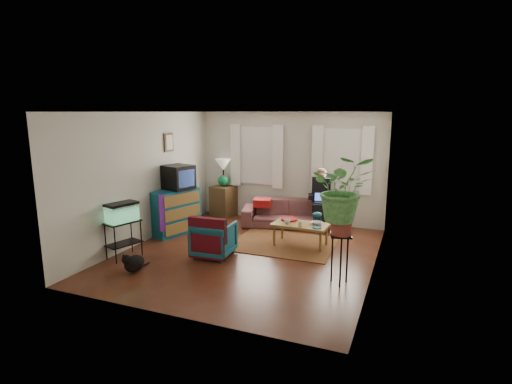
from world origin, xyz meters
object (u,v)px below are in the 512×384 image
at_px(sofa, 288,209).
at_px(aquarium_stand, 124,240).
at_px(coffee_table, 300,235).
at_px(side_table, 224,201).
at_px(armchair, 214,237).
at_px(plant_stand, 340,259).
at_px(dresser, 174,211).

distance_m(sofa, aquarium_stand, 3.74).
distance_m(sofa, coffee_table, 1.40).
relative_size(sofa, side_table, 2.69).
xyz_separation_m(armchair, plant_stand, (2.36, -0.38, 0.05)).
xyz_separation_m(sofa, coffee_table, (0.65, -1.23, -0.18)).
xyz_separation_m(dresser, aquarium_stand, (-0.01, -1.63, -0.15)).
bearing_deg(armchair, aquarium_stand, 22.62).
relative_size(coffee_table, plant_stand, 1.36).
bearing_deg(side_table, dresser, -101.23).
bearing_deg(armchair, coffee_table, -142.14).
bearing_deg(aquarium_stand, side_table, 100.63).
bearing_deg(sofa, side_table, 156.71).
bearing_deg(aquarium_stand, dresser, 106.25).
relative_size(sofa, coffee_table, 1.92).
distance_m(side_table, dresser, 1.75).
xyz_separation_m(dresser, plant_stand, (3.81, -1.31, -0.09)).
bearing_deg(coffee_table, aquarium_stand, -143.52).
distance_m(sofa, armchair, 2.47).
height_order(sofa, dresser, dresser).
relative_size(aquarium_stand, plant_stand, 0.86).
distance_m(sofa, side_table, 1.80).
bearing_deg(side_table, aquarium_stand, -95.98).
xyz_separation_m(side_table, coffee_table, (2.43, -1.50, -0.16)).
height_order(sofa, aquarium_stand, sofa).
height_order(coffee_table, plant_stand, plant_stand).
bearing_deg(coffee_table, side_table, 151.18).
bearing_deg(aquarium_stand, sofa, 71.86).
height_order(side_table, armchair, side_table).
height_order(sofa, coffee_table, sofa).
xyz_separation_m(sofa, side_table, (-1.78, 0.27, -0.02)).
height_order(armchair, plant_stand, plant_stand).
height_order(sofa, plant_stand, sofa).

